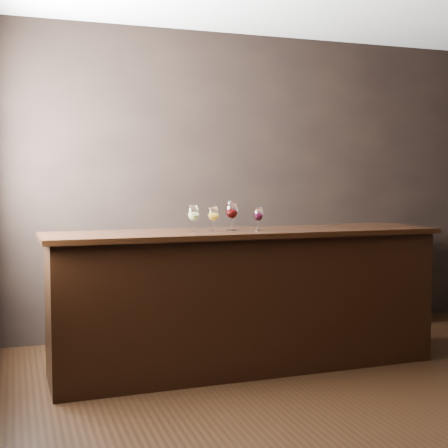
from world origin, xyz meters
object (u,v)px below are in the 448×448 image
object	(u,v)px
bar_counter	(246,302)
back_bar_shelf	(283,283)
glass_amber	(213,214)
glass_red_a	(232,211)
glass_white	(193,213)
glass_red_b	(258,214)

from	to	relation	value
bar_counter	back_bar_shelf	world-z (taller)	bar_counter
glass_amber	glass_red_a	world-z (taller)	glass_red_a
bar_counter	back_bar_shelf	size ratio (longest dim) A/B	1.12
glass_amber	glass_red_a	distance (m)	0.16
glass_amber	back_bar_shelf	bearing A→B (deg)	43.92
glass_white	glass_red_b	xyz separation A→B (m)	(0.50, -0.04, -0.01)
glass_amber	bar_counter	bearing A→B (deg)	0.20
bar_counter	glass_white	size ratio (longest dim) A/B	14.84
glass_red_a	glass_red_b	bearing A→B (deg)	-18.97
glass_red_a	glass_red_b	world-z (taller)	glass_red_a
glass_amber	glass_red_a	size ratio (longest dim) A/B	0.86
glass_white	glass_red_a	size ratio (longest dim) A/B	0.91
bar_counter	glass_red_a	bearing A→B (deg)	162.89
bar_counter	glass_red_a	xyz separation A→B (m)	(-0.10, 0.03, 0.69)
bar_counter	glass_amber	size ratio (longest dim) A/B	15.55
bar_counter	glass_amber	distance (m)	0.72
glass_white	glass_red_b	size ratio (longest dim) A/B	1.11
bar_counter	glass_white	bearing A→B (deg)	178.14
bar_counter	glass_amber	world-z (taller)	glass_amber
glass_red_a	glass_red_b	distance (m)	0.20
back_bar_shelf	glass_red_a	xyz separation A→B (m)	(-0.85, -0.94, 0.73)
back_bar_shelf	glass_amber	size ratio (longest dim) A/B	13.89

